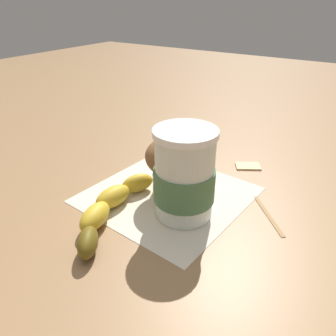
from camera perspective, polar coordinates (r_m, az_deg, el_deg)
The scene contains 7 objects.
ground_plane at distance 0.59m, azimuth -0.00°, elevation -4.71°, with size 3.00×3.00×0.00m, color #936D47.
paper_napkin at distance 0.59m, azimuth -0.00°, elevation -4.64°, with size 0.26×0.26×0.00m, color beige.
coffee_cup at distance 0.51m, azimuth 2.87°, elevation -1.50°, with size 0.10×0.10×0.15m.
muffin at distance 0.56m, azimuth 1.26°, elevation 0.78°, with size 0.10×0.10×0.11m.
banana at distance 0.53m, azimuth -10.22°, elevation -6.74°, with size 0.10×0.23×0.03m.
sugar_packet at distance 0.70m, azimuth 13.78°, elevation 0.45°, with size 0.05×0.03×0.01m, color #E0B27F.
wooden_stirrer at distance 0.56m, azimuth 17.07°, elevation -7.83°, with size 0.11×0.01×0.00m, color #9E7547.
Camera 1 is at (-0.27, 0.41, 0.32)m, focal length 35.00 mm.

